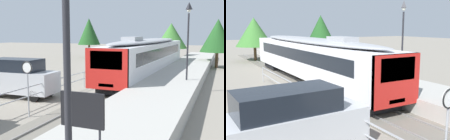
% 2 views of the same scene
% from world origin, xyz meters
% --- Properties ---
extents(ground_plane, '(160.00, 160.00, 0.00)m').
position_xyz_m(ground_plane, '(-3.00, 22.00, 0.00)').
color(ground_plane, gray).
extents(track_rails, '(3.20, 60.00, 0.14)m').
position_xyz_m(track_rails, '(0.00, 22.00, 0.03)').
color(track_rails, '#6B665B').
rests_on(track_rails, ground).
extents(commuter_train, '(2.82, 20.92, 3.74)m').
position_xyz_m(commuter_train, '(0.00, 27.94, 2.15)').
color(commuter_train, silver).
rests_on(commuter_train, track_rails).
extents(station_platform, '(3.90, 60.00, 0.90)m').
position_xyz_m(station_platform, '(3.25, 22.00, 0.45)').
color(station_platform, '#A8A59E').
rests_on(station_platform, ground).
extents(platform_lamp_mid_platform, '(0.34, 0.34, 5.35)m').
position_xyz_m(platform_lamp_mid_platform, '(4.30, 21.94, 4.62)').
color(platform_lamp_mid_platform, '#232328').
rests_on(platform_lamp_mid_platform, station_platform).
extents(speed_limit_sign, '(0.61, 0.10, 2.81)m').
position_xyz_m(speed_limit_sign, '(-2.23, 13.03, 2.12)').
color(speed_limit_sign, '#9EA0A5').
rests_on(speed_limit_sign, ground).
extents(parked_van_silver, '(4.99, 2.18, 2.51)m').
position_xyz_m(parked_van_silver, '(-5.68, 16.47, 1.29)').
color(parked_van_silver, '#B7BABF').
rests_on(parked_van_silver, ground).
extents(tree_behind_station_far, '(4.02, 4.02, 5.85)m').
position_xyz_m(tree_behind_station_far, '(5.86, 37.79, 3.87)').
color(tree_behind_station_far, brown).
rests_on(tree_behind_station_far, ground).
extents(tree_distant_left, '(4.73, 4.73, 5.64)m').
position_xyz_m(tree_distant_left, '(-0.73, 43.87, 3.77)').
color(tree_distant_left, brown).
rests_on(tree_distant_left, ground).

